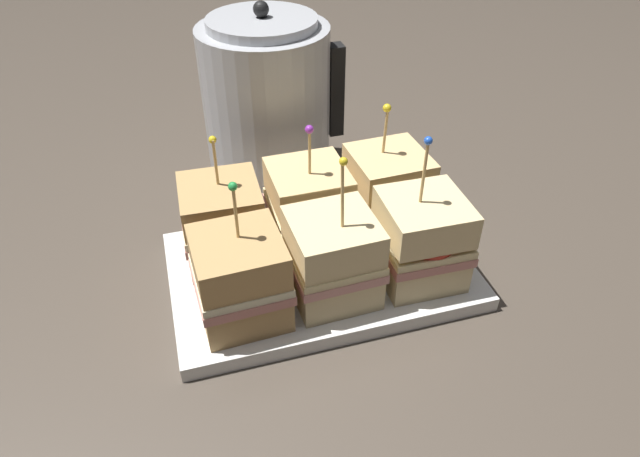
% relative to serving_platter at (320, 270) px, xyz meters
% --- Properties ---
extents(ground_plane, '(6.00, 6.00, 0.00)m').
position_rel_serving_platter_xyz_m(ground_plane, '(0.00, 0.00, -0.01)').
color(ground_plane, '#4C4238').
extents(serving_platter, '(0.34, 0.22, 0.02)m').
position_rel_serving_platter_xyz_m(serving_platter, '(0.00, 0.00, 0.00)').
color(serving_platter, white).
rests_on(serving_platter, ground_plane).
extents(sandwich_front_left, '(0.09, 0.09, 0.16)m').
position_rel_serving_platter_xyz_m(sandwich_front_left, '(-0.10, -0.05, 0.06)').
color(sandwich_front_left, tan).
rests_on(sandwich_front_left, serving_platter).
extents(sandwich_front_center, '(0.09, 0.09, 0.17)m').
position_rel_serving_platter_xyz_m(sandwich_front_center, '(-0.00, -0.05, 0.06)').
color(sandwich_front_center, beige).
rests_on(sandwich_front_center, serving_platter).
extents(sandwich_front_right, '(0.09, 0.09, 0.18)m').
position_rel_serving_platter_xyz_m(sandwich_front_right, '(0.10, -0.05, 0.06)').
color(sandwich_front_right, beige).
rests_on(sandwich_front_right, serving_platter).
extents(sandwich_back_left, '(0.09, 0.09, 0.16)m').
position_rel_serving_platter_xyz_m(sandwich_back_left, '(-0.10, 0.05, 0.06)').
color(sandwich_back_left, tan).
rests_on(sandwich_back_left, serving_platter).
extents(sandwich_back_center, '(0.09, 0.09, 0.16)m').
position_rel_serving_platter_xyz_m(sandwich_back_center, '(-0.00, 0.05, 0.06)').
color(sandwich_back_center, '#DBB77A').
rests_on(sandwich_back_center, serving_platter).
extents(sandwich_back_right, '(0.09, 0.09, 0.16)m').
position_rel_serving_platter_xyz_m(sandwich_back_right, '(0.10, 0.05, 0.06)').
color(sandwich_back_right, '#DBB77A').
rests_on(sandwich_back_right, serving_platter).
extents(kettle_steel, '(0.19, 0.17, 0.25)m').
position_rel_serving_platter_xyz_m(kettle_steel, '(-0.01, 0.24, 0.10)').
color(kettle_steel, '#B7BABF').
rests_on(kettle_steel, ground_plane).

